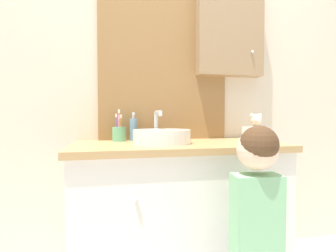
{
  "coord_description": "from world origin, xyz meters",
  "views": [
    {
      "loc": [
        -0.38,
        -1.13,
        0.95
      ],
      "look_at": [
        -0.07,
        0.27,
        0.9
      ],
      "focal_mm": 28.0,
      "sensor_mm": 36.0,
      "label": 1
    }
  ],
  "objects_px": {
    "teddy_bear": "(256,128)",
    "drinking_cup": "(249,136)",
    "soap_dispenser": "(133,129)",
    "sink_basin": "(162,136)",
    "child_figure": "(257,210)",
    "toothbrush_holder": "(119,133)"
  },
  "relations": [
    {
      "from": "child_figure",
      "to": "soap_dispenser",
      "type": "bearing_deg",
      "value": 123.41
    },
    {
      "from": "soap_dispenser",
      "to": "child_figure",
      "type": "height_order",
      "value": "soap_dispenser"
    },
    {
      "from": "toothbrush_holder",
      "to": "child_figure",
      "type": "distance_m",
      "value": 0.9
    },
    {
      "from": "teddy_bear",
      "to": "drinking_cup",
      "type": "xyz_separation_m",
      "value": [
        -0.17,
        -0.22,
        -0.03
      ]
    },
    {
      "from": "toothbrush_holder",
      "to": "soap_dispenser",
      "type": "height_order",
      "value": "toothbrush_holder"
    },
    {
      "from": "toothbrush_holder",
      "to": "soap_dispenser",
      "type": "distance_m",
      "value": 0.1
    },
    {
      "from": "sink_basin",
      "to": "child_figure",
      "type": "relative_size",
      "value": 0.42
    },
    {
      "from": "sink_basin",
      "to": "toothbrush_holder",
      "type": "xyz_separation_m",
      "value": [
        -0.23,
        0.18,
        0.01
      ]
    },
    {
      "from": "teddy_bear",
      "to": "soap_dispenser",
      "type": "bearing_deg",
      "value": 164.14
    },
    {
      "from": "toothbrush_holder",
      "to": "teddy_bear",
      "type": "bearing_deg",
      "value": -12.7
    },
    {
      "from": "toothbrush_holder",
      "to": "drinking_cup",
      "type": "distance_m",
      "value": 0.76
    },
    {
      "from": "toothbrush_holder",
      "to": "drinking_cup",
      "type": "bearing_deg",
      "value": -32.16
    },
    {
      "from": "toothbrush_holder",
      "to": "soap_dispenser",
      "type": "xyz_separation_m",
      "value": [
        0.09,
        0.02,
        0.02
      ]
    },
    {
      "from": "sink_basin",
      "to": "drinking_cup",
      "type": "bearing_deg",
      "value": -28.41
    },
    {
      "from": "soap_dispenser",
      "to": "teddy_bear",
      "type": "xyz_separation_m",
      "value": [
        0.73,
        -0.21,
        0.01
      ]
    },
    {
      "from": "toothbrush_holder",
      "to": "soap_dispenser",
      "type": "bearing_deg",
      "value": 14.36
    },
    {
      "from": "soap_dispenser",
      "to": "teddy_bear",
      "type": "height_order",
      "value": "soap_dispenser"
    },
    {
      "from": "drinking_cup",
      "to": "toothbrush_holder",
      "type": "bearing_deg",
      "value": 147.84
    },
    {
      "from": "soap_dispenser",
      "to": "drinking_cup",
      "type": "distance_m",
      "value": 0.7
    },
    {
      "from": "sink_basin",
      "to": "drinking_cup",
      "type": "xyz_separation_m",
      "value": [
        0.41,
        -0.22,
        0.01
      ]
    },
    {
      "from": "child_figure",
      "to": "drinking_cup",
      "type": "relative_size",
      "value": 9.37
    },
    {
      "from": "sink_basin",
      "to": "soap_dispenser",
      "type": "height_order",
      "value": "sink_basin"
    }
  ]
}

